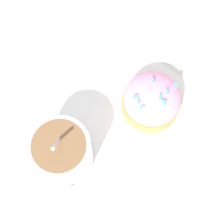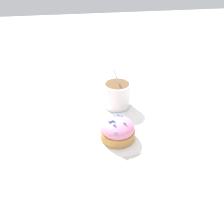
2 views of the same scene
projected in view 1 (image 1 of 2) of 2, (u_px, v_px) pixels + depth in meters
name	position (u px, v px, depth m)	size (l,w,h in m)	color
ground_plane	(109.00, 132.00, 0.55)	(3.00, 3.00, 0.00)	silver
paper_napkin	(109.00, 132.00, 0.55)	(0.31, 0.28, 0.00)	white
coffee_cup	(62.00, 153.00, 0.50)	(0.09, 0.09, 0.12)	white
frosted_pastry	(152.00, 100.00, 0.54)	(0.09, 0.09, 0.06)	#C18442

